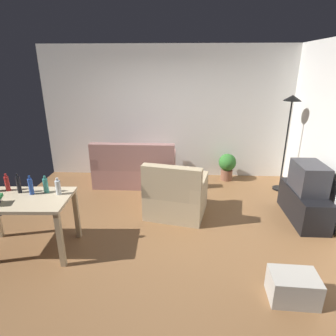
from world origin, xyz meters
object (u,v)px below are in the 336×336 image
Objects in this scene: armchair at (176,196)px; bottle_red at (7,183)px; bottle_dark at (19,184)px; couch at (135,169)px; desk at (22,206)px; bottle_clear at (58,187)px; torchiere_lamp at (290,118)px; bottle_blue at (31,186)px; storage_box at (293,287)px; potted_plant at (227,165)px; tv at (309,177)px; tv_stand at (304,205)px; bottle_tall at (46,185)px.

bottle_red reaches higher than armchair.
bottle_dark is (-1.99, -0.91, 0.56)m from armchair.
couch is 2.54m from desk.
bottle_dark is (0.19, -0.06, 0.01)m from bottle_red.
bottle_clear reaches higher than desk.
bottle_red is at bearing 57.64° from couch.
bottle_clear is at bearing 44.69° from armchair.
desk is 0.50m from bottle_clear.
torchiere_lamp reaches higher than bottle_red.
torchiere_lamp is at bearing 177.32° from couch.
bottle_blue is 0.34m from bottle_clear.
couch reaches higher than storage_box.
torchiere_lamp reaches higher than potted_plant.
armchair is (-1.04, -1.54, -0.01)m from potted_plant.
couch and tv have the same top height.
bottle_clear is (0.52, -0.02, -0.02)m from bottle_dark.
bottle_blue is at bearing 103.47° from tv.
armchair is 2.20× the size of storage_box.
bottle_blue is (-0.95, -2.17, 0.56)m from couch.
tv_stand is 4.32m from bottle_red.
tv_stand reaches higher than storage_box.
bottle_tall is (0.25, 0.18, 0.21)m from desk.
bottle_red reaches higher than tv.
bottle_dark is (-3.03, -2.45, 0.55)m from potted_plant.
tv is 1.25× the size of storage_box.
storage_box is 3.43m from bottle_dark.
potted_plant is at bearing 31.91° from tv_stand.
potted_plant is at bearing 44.62° from bottle_clear.
desk is 4.94× the size of bottle_blue.
bottle_dark is (-0.08, 0.15, 0.23)m from desk.
armchair is 4.52× the size of bottle_red.
torchiere_lamp reaches higher than couch.
bottle_tall is at bearing -137.97° from potted_plant.
bottle_clear reaches higher than tv.
torchiere_lamp is 4.54m from desk.
torchiere_lamp reaches higher than tv.
bottle_tall is at bearing -3.14° from bottle_red.
bottle_tall is at bearing 21.38° from bottle_blue.
bottle_blue is at bearing 66.31° from couch.
desk is at bearing -163.23° from bottle_clear.
armchair reaches higher than tv_stand.
storage_box is (2.11, -2.96, -0.16)m from couch.
potted_plant is 1.19× the size of storage_box.
torchiere_lamp reaches higher than storage_box.
armchair is 2.12m from bottle_blue.
bottle_clear is (-3.48, -0.90, 0.62)m from tv_stand.
desk reaches higher than potted_plant.
bottle_clear is (0.18, -0.05, -0.00)m from bottle_tall.
couch is 1.52× the size of armchair.
bottle_blue reaches higher than tv.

